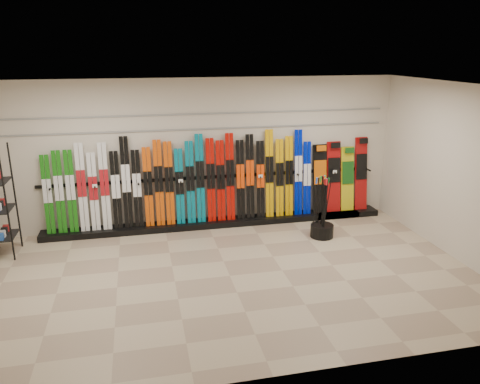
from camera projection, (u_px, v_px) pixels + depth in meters
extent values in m
plane|color=gray|center=(230.00, 276.00, 7.59)|extent=(8.00, 8.00, 0.00)
plane|color=beige|center=(205.00, 153.00, 9.48)|extent=(8.00, 0.00, 8.00)
plane|color=beige|center=(459.00, 173.00, 7.98)|extent=(0.00, 5.00, 5.00)
plane|color=silver|center=(228.00, 87.00, 6.71)|extent=(8.00, 8.00, 0.00)
cube|color=black|center=(219.00, 222.00, 9.75)|extent=(8.00, 0.40, 0.12)
cube|color=#186A12|center=(48.00, 195.00, 8.85)|extent=(0.17, 0.17, 1.52)
cube|color=#186A12|center=(59.00, 192.00, 8.89)|extent=(0.17, 0.18, 1.60)
cube|color=#186A12|center=(71.00, 191.00, 8.93)|extent=(0.17, 0.18, 1.60)
cube|color=silver|center=(82.00, 188.00, 8.96)|extent=(0.17, 0.19, 1.72)
cube|color=silver|center=(94.00, 192.00, 9.02)|extent=(0.17, 0.17, 1.52)
cube|color=silver|center=(105.00, 187.00, 9.05)|extent=(0.17, 0.19, 1.71)
cube|color=black|center=(116.00, 190.00, 9.11)|extent=(0.17, 0.17, 1.53)
cube|color=black|center=(126.00, 183.00, 9.13)|extent=(0.17, 0.20, 1.81)
cube|color=black|center=(137.00, 189.00, 9.19)|extent=(0.17, 0.17, 1.54)
cube|color=#D54B09|center=(148.00, 187.00, 9.23)|extent=(0.17, 0.18, 1.58)
cube|color=#D54B09|center=(159.00, 183.00, 9.26)|extent=(0.17, 0.19, 1.72)
cube|color=#D54B09|center=(169.00, 184.00, 9.31)|extent=(0.17, 0.19, 1.68)
cube|color=#046C83|center=(180.00, 187.00, 9.37)|extent=(0.17, 0.17, 1.53)
cube|color=#046C83|center=(190.00, 183.00, 9.40)|extent=(0.17, 0.18, 1.67)
cube|color=#046C83|center=(200.00, 179.00, 9.43)|extent=(0.17, 0.20, 1.80)
cube|color=#B70B03|center=(211.00, 180.00, 9.48)|extent=(0.17, 0.19, 1.71)
cube|color=#B70B03|center=(221.00, 181.00, 9.53)|extent=(0.17, 0.18, 1.66)
cube|color=#B70B03|center=(230.00, 177.00, 9.56)|extent=(0.17, 0.20, 1.79)
cube|color=black|center=(240.00, 180.00, 9.62)|extent=(0.17, 0.18, 1.64)
cube|color=black|center=(250.00, 177.00, 9.65)|extent=(0.17, 0.19, 1.75)
cube|color=black|center=(260.00, 180.00, 9.71)|extent=(0.17, 0.18, 1.61)
cube|color=#DA9F06|center=(269.00, 174.00, 9.73)|extent=(0.17, 0.20, 1.83)
cube|color=#DA9F06|center=(280.00, 178.00, 9.79)|extent=(0.17, 0.18, 1.63)
cube|color=#DA9F06|center=(289.00, 176.00, 9.83)|extent=(0.17, 0.19, 1.68)
cube|color=#0015B4|center=(298.00, 173.00, 9.86)|extent=(0.17, 0.20, 1.81)
cube|color=#0015B4|center=(307.00, 178.00, 9.92)|extent=(0.17, 0.17, 1.55)
cube|color=black|center=(320.00, 179.00, 10.04)|extent=(0.31, 0.23, 1.47)
cube|color=#990C0C|center=(334.00, 177.00, 10.11)|extent=(0.31, 0.23, 1.52)
cube|color=gold|center=(347.00, 179.00, 10.18)|extent=(0.29, 0.22, 1.39)
cube|color=#990C0C|center=(361.00, 174.00, 10.23)|extent=(0.28, 0.24, 1.58)
cylinder|color=black|center=(322.00, 231.00, 9.13)|extent=(0.45, 0.45, 0.25)
cylinder|color=black|center=(325.00, 209.00, 8.91)|extent=(0.10, 0.16, 1.17)
cylinder|color=black|center=(324.00, 208.00, 8.97)|extent=(0.12, 0.15, 1.17)
cylinder|color=black|center=(315.00, 207.00, 9.00)|extent=(0.12, 0.02, 1.18)
cylinder|color=black|center=(319.00, 205.00, 9.10)|extent=(0.08, 0.08, 1.18)
cylinder|color=black|center=(324.00, 208.00, 8.93)|extent=(0.07, 0.11, 1.18)
cylinder|color=black|center=(323.00, 206.00, 9.05)|extent=(0.15, 0.07, 1.17)
cylinder|color=black|center=(325.00, 208.00, 8.94)|extent=(0.11, 0.07, 1.18)
cylinder|color=black|center=(327.00, 208.00, 8.98)|extent=(0.16, 0.03, 1.17)
cylinder|color=black|center=(322.00, 205.00, 9.11)|extent=(0.08, 0.02, 1.18)
cylinder|color=black|center=(317.00, 206.00, 9.04)|extent=(0.05, 0.12, 1.18)
cylinder|color=black|center=(323.00, 205.00, 9.15)|extent=(0.13, 0.03, 1.18)
cylinder|color=black|center=(324.00, 205.00, 9.13)|extent=(0.15, 0.04, 1.18)
cube|color=gray|center=(205.00, 129.00, 9.32)|extent=(7.60, 0.02, 0.03)
cube|color=gray|center=(204.00, 114.00, 9.23)|extent=(7.60, 0.02, 0.03)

